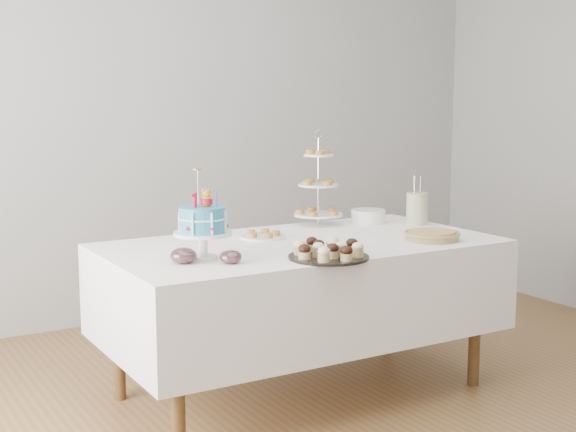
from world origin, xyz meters
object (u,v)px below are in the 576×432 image
cupcake_tray (329,250)px  plate_stack (368,216)px  pastry_plate (263,235)px  utensil_pitcher (417,207)px  pie (432,235)px  jam_bowl_a (231,257)px  jam_bowl_b (183,256)px  table (301,287)px  tiered_stand (318,186)px  birthday_cake (203,235)px

cupcake_tray → plate_stack: bearing=44.0°
pastry_plate → utensil_pitcher: size_ratio=0.86×
cupcake_tray → pie: 0.71m
jam_bowl_a → jam_bowl_b: bearing=148.3°
utensil_pitcher → table: bearing=174.3°
pastry_plate → pie: bearing=-34.2°
jam_bowl_b → table: bearing=13.6°
tiered_stand → utensil_pitcher: tiered_stand is taller
table → birthday_cake: birthday_cake is taller
tiered_stand → pie: bearing=-71.0°
plate_stack → pastry_plate: (-0.75, -0.12, -0.02)m
plate_stack → jam_bowl_b: (-1.34, -0.48, -0.01)m
birthday_cake → table: bearing=15.4°
table → tiered_stand: bearing=48.3°
plate_stack → pie: bearing=-94.4°
plate_stack → jam_bowl_a: plate_stack is taller
birthday_cake → jam_bowl_a: bearing=-64.2°
birthday_cake → jam_bowl_a: birthday_cake is taller
jam_bowl_b → utensil_pitcher: bearing=11.1°
birthday_cake → plate_stack: (1.22, 0.44, -0.07)m
table → cupcake_tray: bearing=-104.4°
cupcake_tray → pie: cupcake_tray is taller
pie → jam_bowl_a: jam_bowl_a is taller
table → jam_bowl_b: jam_bowl_b is taller
tiered_stand → plate_stack: size_ratio=2.74×
tiered_stand → pastry_plate: (-0.46, -0.21, -0.20)m
pie → jam_bowl_a: 1.12m
birthday_cake → cupcake_tray: (0.48, -0.27, -0.07)m
pie → utensil_pitcher: size_ratio=1.04×
jam_bowl_b → birthday_cake: bearing=19.4°
birthday_cake → jam_bowl_b: bearing=-157.6°
plate_stack → table: bearing=-153.7°
tiered_stand → birthday_cake: bearing=-150.7°
birthday_cake → jam_bowl_b: (-0.11, -0.04, -0.08)m
pie → utensil_pitcher: utensil_pitcher is taller
pie → pastry_plate: size_ratio=1.21×
cupcake_tray → pastry_plate: size_ratio=1.53×
pie → pastry_plate: pie is taller
birthday_cake → pie: birthday_cake is taller
utensil_pitcher → tiered_stand: bearing=136.4°
tiered_stand → plate_stack: (0.28, -0.08, -0.18)m
pie → tiered_stand: (-0.24, 0.68, 0.19)m
table → utensil_pitcher: size_ratio=7.07×
plate_stack → jam_bowl_b: size_ratio=1.66×
table → pie: pie is taller
pie → jam_bowl_b: jam_bowl_b is taller
pastry_plate → jam_bowl_b: bearing=-148.4°
table → jam_bowl_a: (-0.52, -0.28, 0.25)m
plate_stack → jam_bowl_a: 1.30m
utensil_pitcher → pastry_plate: bearing=161.6°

